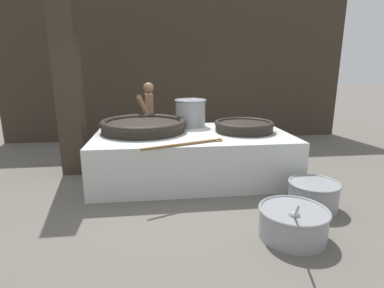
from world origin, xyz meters
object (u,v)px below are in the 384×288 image
at_px(stock_pot, 191,112).
at_px(prep_bowl_vegetables, 293,221).
at_px(giant_wok_near, 144,125).
at_px(giant_wok_far, 244,126).
at_px(cook, 149,118).
at_px(prep_bowl_meat, 313,194).

relative_size(stock_pot, prep_bowl_vegetables, 0.63).
distance_m(giant_wok_near, giant_wok_far, 1.77).
height_order(stock_pot, prep_bowl_vegetables, stock_pot).
height_order(cook, prep_bowl_meat, cook).
bearing_deg(prep_bowl_vegetables, giant_wok_far, 88.90).
distance_m(giant_wok_far, cook, 2.11).
relative_size(giant_wok_near, giant_wok_far, 1.45).
xyz_separation_m(prep_bowl_vegetables, prep_bowl_meat, (0.61, 0.68, 0.01)).
xyz_separation_m(stock_pot, cook, (-0.80, 0.65, -0.19)).
bearing_deg(giant_wok_far, stock_pot, 144.50).
xyz_separation_m(cook, prep_bowl_vegetables, (1.63, -3.42, -0.67)).
height_order(prep_bowl_vegetables, prep_bowl_meat, prep_bowl_vegetables).
height_order(stock_pot, cook, cook).
xyz_separation_m(giant_wok_near, prep_bowl_vegetables, (1.71, -2.36, -0.70)).
height_order(giant_wok_far, prep_bowl_vegetables, giant_wok_far).
bearing_deg(prep_bowl_meat, giant_wok_near, 144.06).
xyz_separation_m(giant_wok_near, prep_bowl_meat, (2.32, -1.68, -0.69)).
bearing_deg(cook, giant_wok_near, 82.30).
bearing_deg(cook, stock_pot, 137.41).
bearing_deg(prep_bowl_meat, cook, 129.25).
relative_size(giant_wok_far, stock_pot, 1.71).
bearing_deg(stock_pot, prep_bowl_meat, -55.44).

